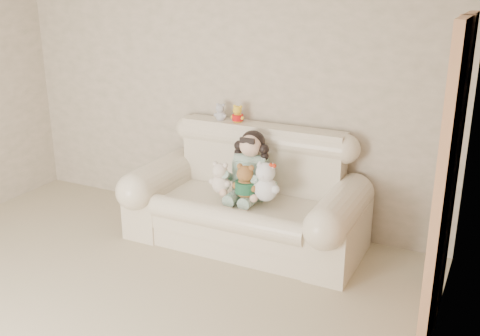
% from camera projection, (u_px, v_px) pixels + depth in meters
% --- Properties ---
extents(wall_back, '(4.50, 0.00, 4.50)m').
position_uv_depth(wall_back, '(221.00, 88.00, 5.35)').
color(wall_back, beige).
rests_on(wall_back, ground).
extents(wall_right, '(0.00, 5.00, 5.00)m').
position_uv_depth(wall_right, '(418.00, 236.00, 2.29)').
color(wall_right, beige).
rests_on(wall_right, ground).
extents(sofa, '(2.10, 0.95, 1.03)m').
position_uv_depth(sofa, '(245.00, 190.00, 4.97)').
color(sofa, '#FFEDCD').
rests_on(sofa, floor).
extents(door_panel, '(0.06, 0.90, 2.10)m').
position_uv_depth(door_panel, '(447.00, 185.00, 3.56)').
color(door_panel, '#AB7049').
rests_on(door_panel, floor).
extents(seated_child, '(0.42, 0.49, 0.62)m').
position_uv_depth(seated_child, '(251.00, 164.00, 4.96)').
color(seated_child, '#2C6E52').
rests_on(seated_child, sofa).
extents(brown_teddy, '(0.25, 0.21, 0.36)m').
position_uv_depth(brown_teddy, '(246.00, 178.00, 4.76)').
color(brown_teddy, brown).
rests_on(brown_teddy, sofa).
extents(white_cat, '(0.27, 0.22, 0.41)m').
position_uv_depth(white_cat, '(266.00, 178.00, 4.71)').
color(white_cat, silver).
rests_on(white_cat, sofa).
extents(cream_teddy, '(0.21, 0.17, 0.33)m').
position_uv_depth(cream_teddy, '(221.00, 175.00, 4.89)').
color(cream_teddy, white).
rests_on(cream_teddy, sofa).
extents(yellow_mini_bear, '(0.15, 0.12, 0.21)m').
position_uv_depth(yellow_mini_bear, '(238.00, 113.00, 5.18)').
color(yellow_mini_bear, yellow).
rests_on(yellow_mini_bear, sofa).
extents(grey_mini_plush, '(0.15, 0.13, 0.21)m').
position_uv_depth(grey_mini_plush, '(221.00, 111.00, 5.25)').
color(grey_mini_plush, '#B7B7BE').
rests_on(grey_mini_plush, sofa).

